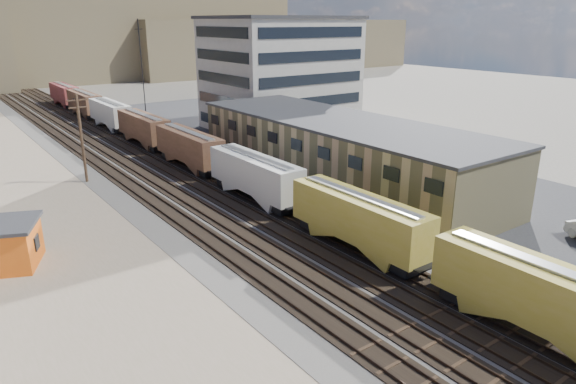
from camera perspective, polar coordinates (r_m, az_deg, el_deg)
ground at (r=33.92m, az=14.87°, el=-13.63°), size 300.00×300.00×0.00m
ballast_bed at (r=73.36m, az=-16.74°, el=3.78°), size 18.00×200.00×0.06m
asphalt_lot at (r=71.35m, az=4.45°, el=4.11°), size 26.00×120.00×0.04m
rail_tracks at (r=73.17m, az=-17.15°, el=3.77°), size 11.40×200.00×0.24m
freight_train at (r=72.25m, az=-13.57°, el=6.09°), size 3.00×119.74×4.46m
warehouse at (r=58.69m, az=5.66°, el=4.58°), size 12.40×40.40×7.25m
office_tower at (r=88.94m, az=-0.97°, el=13.07°), size 22.60×18.60×18.45m
utility_pole_north at (r=62.36m, az=-21.97°, el=5.70°), size 2.20×0.32×10.00m
radio_mast at (r=83.09m, az=-15.82°, el=11.91°), size 1.20×0.16×18.00m
maintenance_shed at (r=43.84m, az=-28.27°, el=-5.09°), size 5.31×5.88×3.51m
parked_car_blue at (r=89.90m, az=-2.14°, el=7.70°), size 4.90×6.70×1.69m
parked_car_far at (r=91.64m, az=-0.50°, el=7.87°), size 3.46×4.93×1.56m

